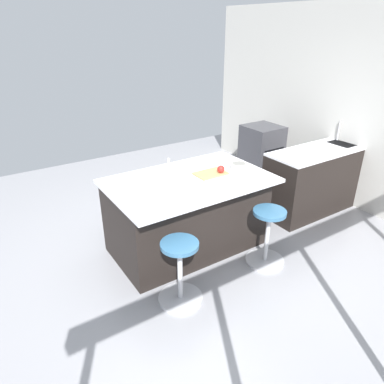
{
  "coord_description": "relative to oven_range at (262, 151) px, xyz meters",
  "views": [
    {
      "loc": [
        1.82,
        2.88,
        2.46
      ],
      "look_at": [
        -0.13,
        -0.12,
        0.77
      ],
      "focal_mm": 33.13,
      "sensor_mm": 36.0,
      "label": 1
    }
  ],
  "objects": [
    {
      "name": "kitchen_island",
      "position": [
        2.35,
        1.24,
        0.01
      ],
      "size": [
        1.8,
        1.16,
        0.9
      ],
      "color": "black",
      "rests_on": "ground_plane"
    },
    {
      "name": "water_bottle",
      "position": [
        2.63,
        1.32,
        0.58
      ],
      "size": [
        0.06,
        0.06,
        0.31
      ],
      "color": "silver",
      "rests_on": "kitchen_island"
    },
    {
      "name": "fruit_bowl",
      "position": [
        1.69,
        1.35,
        0.5
      ],
      "size": [
        0.19,
        0.19,
        0.07
      ],
      "color": "silver",
      "rests_on": "kitchen_island"
    },
    {
      "name": "stool_by_window",
      "position": [
        1.78,
        2.0,
        -0.13
      ],
      "size": [
        0.44,
        0.44,
        0.66
      ],
      "color": "#B7B7BC",
      "rests_on": "ground_plane"
    },
    {
      "name": "oven_range",
      "position": [
        0.0,
        0.0,
        0.0
      ],
      "size": [
        0.6,
        0.61,
        0.89
      ],
      "color": "#38383D",
      "rests_on": "ground_plane"
    },
    {
      "name": "ground_plane",
      "position": [
        2.48,
        1.46,
        -0.44
      ],
      "size": [
        7.77,
        7.77,
        0.0
      ],
      "primitive_type": "plane",
      "color": "gray"
    },
    {
      "name": "cutting_board",
      "position": [
        2.07,
        1.3,
        0.47
      ],
      "size": [
        0.36,
        0.24,
        0.02
      ],
      "primitive_type": "cube",
      "color": "tan",
      "rests_on": "kitchen_island"
    },
    {
      "name": "interior_partition_left",
      "position": [
        -0.35,
        1.46,
        0.95
      ],
      "size": [
        0.12,
        5.98,
        2.78
      ],
      "color": "beige",
      "rests_on": "ground_plane"
    },
    {
      "name": "apple_red",
      "position": [
        1.97,
        1.36,
        0.52
      ],
      "size": [
        0.09,
        0.09,
        0.09
      ],
      "primitive_type": "sphere",
      "color": "red",
      "rests_on": "cutting_board"
    },
    {
      "name": "sink_cabinet",
      "position": [
        -0.0,
        1.42,
        0.02
      ],
      "size": [
        2.14,
        0.6,
        1.2
      ],
      "color": "black",
      "rests_on": "ground_plane"
    },
    {
      "name": "stool_middle",
      "position": [
        2.92,
        2.0,
        -0.13
      ],
      "size": [
        0.44,
        0.44,
        0.66
      ],
      "color": "#B7B7BC",
      "rests_on": "ground_plane"
    }
  ]
}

